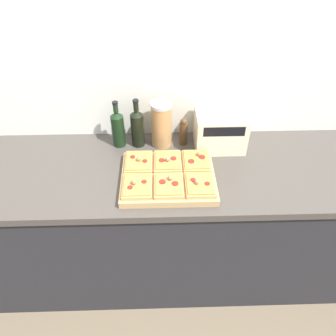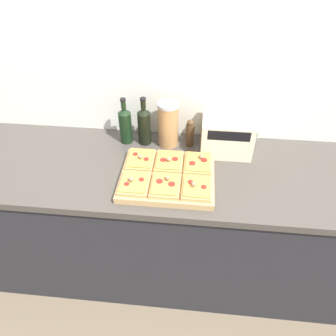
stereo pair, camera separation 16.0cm
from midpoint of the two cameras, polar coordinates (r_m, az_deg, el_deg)
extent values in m
plane|color=brown|center=(2.23, 1.72, -23.32)|extent=(12.00, 12.00, 0.00)
cube|color=silver|center=(1.82, 4.25, 16.01)|extent=(6.00, 0.06, 2.50)
cube|color=#232328|center=(2.05, 2.66, -10.00)|extent=(2.60, 0.64, 0.85)
cube|color=#423D38|center=(1.73, 3.11, -0.67)|extent=(2.63, 0.67, 0.04)
cube|color=tan|center=(1.63, 2.71, -1.81)|extent=(0.46, 0.37, 0.04)
cube|color=tan|center=(1.69, -2.08, 1.25)|extent=(0.14, 0.17, 0.02)
cube|color=#D6843D|center=(1.68, -2.09, 1.62)|extent=(0.12, 0.15, 0.01)
cylinder|color=maroon|center=(1.70, -3.06, 2.34)|extent=(0.03, 0.03, 0.00)
cylinder|color=maroon|center=(1.67, -1.07, 1.46)|extent=(0.03, 0.03, 0.00)
sphere|color=#7F6B51|center=(1.67, -2.09, 1.88)|extent=(0.02, 0.02, 0.02)
cube|color=tan|center=(1.68, 2.93, 0.93)|extent=(0.14, 0.17, 0.02)
cube|color=#D6843D|center=(1.67, 2.95, 1.30)|extent=(0.12, 0.15, 0.01)
cylinder|color=maroon|center=(1.66, 1.90, 1.33)|extent=(0.03, 0.03, 0.00)
cylinder|color=maroon|center=(1.67, 3.99, 1.48)|extent=(0.03, 0.03, 0.00)
sphere|color=#7F6B51|center=(1.65, 2.91, 1.42)|extent=(0.02, 0.02, 0.02)
cube|color=tan|center=(1.68, 7.97, 0.60)|extent=(0.14, 0.17, 0.02)
cube|color=#D6843D|center=(1.67, 8.01, 0.96)|extent=(0.12, 0.15, 0.01)
cylinder|color=maroon|center=(1.65, 7.02, 0.72)|extent=(0.03, 0.03, 0.00)
cylinder|color=maroon|center=(1.68, 9.03, 1.28)|extent=(0.03, 0.03, 0.00)
sphere|color=#7F6B51|center=(1.68, 8.54, 1.89)|extent=(0.02, 0.02, 0.02)
cube|color=tan|center=(1.56, -2.92, -2.89)|extent=(0.14, 0.17, 0.02)
cube|color=#D6843D|center=(1.55, -2.93, -2.51)|extent=(0.12, 0.15, 0.01)
cylinder|color=maroon|center=(1.53, -4.26, -2.90)|extent=(0.02, 0.02, 0.00)
cylinder|color=maroon|center=(1.55, -1.70, -2.12)|extent=(0.02, 0.02, 0.00)
sphere|color=#7F6B51|center=(1.54, -3.52, -2.05)|extent=(0.03, 0.03, 0.03)
cube|color=tan|center=(1.55, 2.53, -3.27)|extent=(0.14, 0.17, 0.02)
cube|color=#D6843D|center=(1.54, 2.54, -2.89)|extent=(0.12, 0.15, 0.01)
cylinder|color=maroon|center=(1.54, 1.47, -2.42)|extent=(0.03, 0.03, 0.00)
cylinder|color=maroon|center=(1.53, 3.65, -2.92)|extent=(0.03, 0.03, 0.00)
sphere|color=#7F6B51|center=(1.54, 2.70, -1.87)|extent=(0.02, 0.02, 0.02)
cube|color=tan|center=(1.55, 8.00, -3.62)|extent=(0.14, 0.17, 0.02)
cube|color=#D6843D|center=(1.54, 8.05, -3.25)|extent=(0.12, 0.15, 0.01)
cylinder|color=maroon|center=(1.55, 6.88, -2.53)|extent=(0.02, 0.02, 0.00)
cylinder|color=maroon|center=(1.53, 9.26, -3.41)|extent=(0.02, 0.02, 0.00)
sphere|color=#7F6B51|center=(1.52, 7.46, -2.95)|extent=(0.02, 0.02, 0.02)
cylinder|color=black|center=(1.85, -4.93, 6.95)|extent=(0.07, 0.07, 0.19)
cone|color=black|center=(1.80, -5.12, 9.78)|extent=(0.07, 0.07, 0.03)
cylinder|color=black|center=(1.78, -5.19, 10.84)|extent=(0.03, 0.03, 0.05)
cylinder|color=black|center=(1.76, -5.25, 11.69)|extent=(0.03, 0.03, 0.01)
cylinder|color=black|center=(1.84, -1.62, 6.87)|extent=(0.07, 0.07, 0.19)
cone|color=black|center=(1.78, -1.68, 9.83)|extent=(0.07, 0.07, 0.03)
cylinder|color=black|center=(1.76, -1.71, 10.94)|extent=(0.03, 0.03, 0.05)
cylinder|color=black|center=(1.74, -1.73, 11.83)|extent=(0.03, 0.03, 0.01)
cylinder|color=#AD7F4C|center=(1.81, 2.58, 7.30)|extent=(0.11, 0.11, 0.24)
cylinder|color=#B2B2B7|center=(1.74, 2.71, 10.90)|extent=(0.12, 0.12, 0.02)
cylinder|color=#47331E|center=(1.84, 6.34, 5.65)|extent=(0.05, 0.05, 0.14)
sphere|color=#47331E|center=(1.80, 6.52, 7.69)|extent=(0.04, 0.04, 0.04)
cube|color=beige|center=(1.82, 12.72, 5.66)|extent=(0.27, 0.21, 0.20)
cube|color=black|center=(1.70, 13.25, 5.38)|extent=(0.22, 0.01, 0.06)
cube|color=black|center=(1.84, 17.34, 5.53)|extent=(0.02, 0.02, 0.02)
camera|label=1|loc=(0.08, -87.18, 2.44)|focal=35.00mm
camera|label=2|loc=(0.08, 92.82, -2.44)|focal=35.00mm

